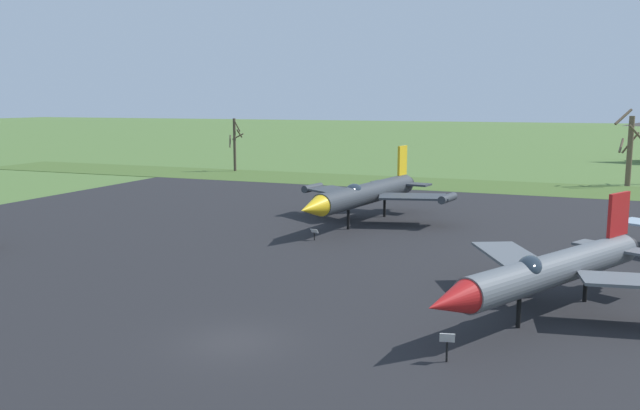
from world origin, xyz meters
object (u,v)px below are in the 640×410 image
info_placard_front_left (314,233)px  info_placard_rear_left (447,344)px  jet_fighter_front_left (365,194)px  jet_fighter_rear_left (550,270)px

info_placard_front_left → info_placard_rear_left: bearing=-55.1°
info_placard_rear_left → jet_fighter_front_left: bearing=114.1°
jet_fighter_rear_left → info_placard_front_left: bearing=144.6°
jet_fighter_front_left → jet_fighter_rear_left: bearing=-51.8°
jet_fighter_front_left → info_placard_front_left: 7.69m
jet_fighter_front_left → jet_fighter_rear_left: 23.69m
info_placard_front_left → jet_fighter_rear_left: 19.55m
info_placard_front_left → info_placard_rear_left: size_ratio=0.72×
jet_fighter_front_left → info_placard_rear_left: (11.46, -25.60, -1.68)m
info_placard_front_left → info_placard_rear_left: (12.71, -18.24, 0.20)m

